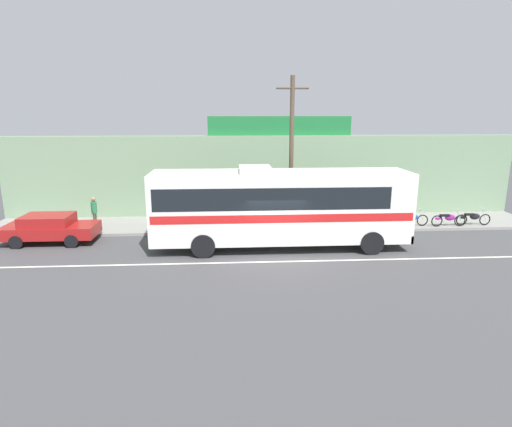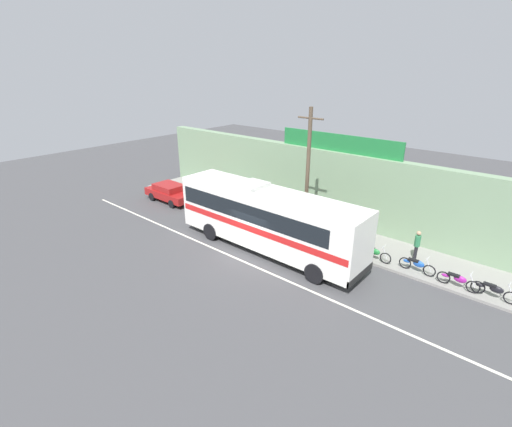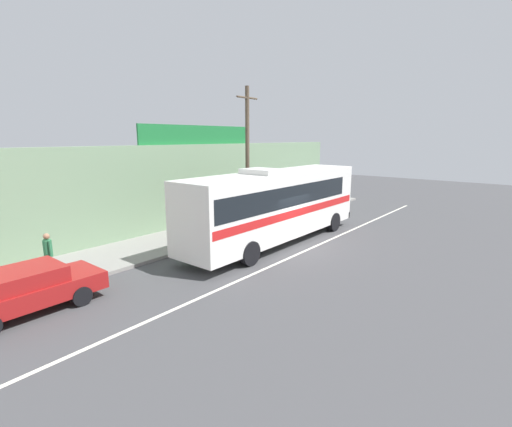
% 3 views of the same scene
% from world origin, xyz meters
% --- Properties ---
extents(ground_plane, '(70.00, 70.00, 0.00)m').
position_xyz_m(ground_plane, '(0.00, 0.00, 0.00)').
color(ground_plane, '#444447').
extents(sidewalk_slab, '(30.00, 3.60, 0.14)m').
position_xyz_m(sidewalk_slab, '(0.00, 5.20, 0.07)').
color(sidewalk_slab, gray).
rests_on(sidewalk_slab, ground_plane).
extents(storefront_facade, '(30.00, 0.70, 4.80)m').
position_xyz_m(storefront_facade, '(0.00, 7.35, 2.40)').
color(storefront_facade, gray).
rests_on(storefront_facade, ground_plane).
extents(storefront_billboard, '(8.36, 0.12, 1.10)m').
position_xyz_m(storefront_billboard, '(0.97, 7.35, 5.35)').
color(storefront_billboard, '#1E7538').
rests_on(storefront_billboard, storefront_facade).
extents(road_center_stripe, '(30.00, 0.14, 0.01)m').
position_xyz_m(road_center_stripe, '(0.00, -0.80, 0.00)').
color(road_center_stripe, silver).
rests_on(road_center_stripe, ground_plane).
extents(intercity_bus, '(11.57, 2.62, 3.78)m').
position_xyz_m(intercity_bus, '(0.22, 1.10, 2.07)').
color(intercity_bus, white).
rests_on(intercity_bus, ground_plane).
extents(parked_car, '(4.29, 1.89, 1.37)m').
position_xyz_m(parked_car, '(-10.60, 2.53, 0.74)').
color(parked_car, maroon).
rests_on(parked_car, ground_plane).
extents(utility_pole, '(1.60, 0.22, 7.71)m').
position_xyz_m(utility_pole, '(1.13, 3.70, 4.13)').
color(utility_pole, brown).
rests_on(utility_pole, sidewalk_slab).
extents(motorcycle_green, '(1.89, 0.56, 0.94)m').
position_xyz_m(motorcycle_green, '(9.68, 3.76, 0.57)').
color(motorcycle_green, black).
rests_on(motorcycle_green, sidewalk_slab).
extents(motorcycle_blue, '(1.82, 0.56, 0.94)m').
position_xyz_m(motorcycle_blue, '(7.74, 3.95, 0.57)').
color(motorcycle_blue, black).
rests_on(motorcycle_blue, sidewalk_slab).
extents(motorcycle_orange, '(1.96, 0.56, 0.94)m').
position_xyz_m(motorcycle_orange, '(5.50, 3.77, 0.57)').
color(motorcycle_orange, black).
rests_on(motorcycle_orange, sidewalk_slab).
extents(motorcycle_red, '(1.92, 0.56, 0.94)m').
position_xyz_m(motorcycle_red, '(11.14, 3.89, 0.57)').
color(motorcycle_red, black).
rests_on(motorcycle_red, sidewalk_slab).
extents(pedestrian_far_left, '(0.30, 0.48, 1.69)m').
position_xyz_m(pedestrian_far_left, '(-9.10, 4.51, 1.12)').
color(pedestrian_far_left, brown).
rests_on(pedestrian_far_left, sidewalk_slab).
extents(pedestrian_near_shop, '(0.30, 0.48, 1.62)m').
position_xyz_m(pedestrian_near_shop, '(-0.12, 5.32, 1.08)').
color(pedestrian_near_shop, brown).
rests_on(pedestrian_near_shop, sidewalk_slab).
extents(pedestrian_by_curb, '(0.30, 0.48, 1.70)m').
position_xyz_m(pedestrian_by_curb, '(7.25, 5.18, 1.13)').
color(pedestrian_by_curb, black).
rests_on(pedestrian_by_curb, sidewalk_slab).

